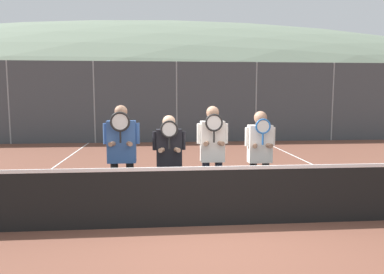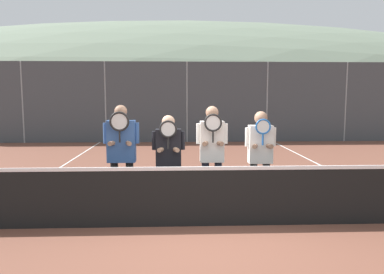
% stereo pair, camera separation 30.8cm
% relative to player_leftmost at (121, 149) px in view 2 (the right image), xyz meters
% --- Properties ---
extents(ground_plane, '(120.00, 120.00, 0.00)m').
position_rel_player_leftmost_xyz_m(ground_plane, '(1.38, -0.71, -1.12)').
color(ground_plane, brown).
extents(hill_distant, '(132.24, 73.47, 25.71)m').
position_rel_player_leftmost_xyz_m(hill_distant, '(1.38, 59.84, -1.12)').
color(hill_distant, slate).
rests_on(hill_distant, ground_plane).
extents(clubhouse_building, '(22.17, 5.50, 3.33)m').
position_rel_player_leftmost_xyz_m(clubhouse_building, '(2.79, 17.16, 0.57)').
color(clubhouse_building, beige).
rests_on(clubhouse_building, ground_plane).
extents(fence_back, '(20.69, 0.06, 3.41)m').
position_rel_player_leftmost_xyz_m(fence_back, '(1.38, 9.59, 0.58)').
color(fence_back, gray).
rests_on(fence_back, ground_plane).
extents(tennis_net, '(10.01, 0.09, 1.05)m').
position_rel_player_leftmost_xyz_m(tennis_net, '(1.38, -0.71, -0.63)').
color(tennis_net, gray).
rests_on(tennis_net, ground_plane).
extents(court_line_left_sideline, '(0.05, 16.00, 0.01)m').
position_rel_player_leftmost_xyz_m(court_line_left_sideline, '(-2.34, 2.29, -1.12)').
color(court_line_left_sideline, white).
rests_on(court_line_left_sideline, ground_plane).
extents(court_line_right_sideline, '(0.05, 16.00, 0.01)m').
position_rel_player_leftmost_xyz_m(court_line_right_sideline, '(5.11, 2.29, -1.12)').
color(court_line_right_sideline, white).
rests_on(court_line_right_sideline, ground_plane).
extents(player_leftmost, '(0.61, 0.34, 1.87)m').
position_rel_player_leftmost_xyz_m(player_leftmost, '(0.00, 0.00, 0.00)').
color(player_leftmost, black).
rests_on(player_leftmost, ground_plane).
extents(player_center_left, '(0.57, 0.34, 1.70)m').
position_rel_player_leftmost_xyz_m(player_center_left, '(0.80, 0.00, -0.11)').
color(player_center_left, '#232838').
rests_on(player_center_left, ground_plane).
extents(player_center_right, '(0.54, 0.34, 1.85)m').
position_rel_player_leftmost_xyz_m(player_center_right, '(1.55, 0.01, -0.03)').
color(player_center_right, '#232838').
rests_on(player_center_right, ground_plane).
extents(player_rightmost, '(0.55, 0.34, 1.76)m').
position_rel_player_leftmost_xyz_m(player_rightmost, '(2.42, 0.10, -0.07)').
color(player_rightmost, black).
rests_on(player_rightmost, ground_plane).
extents(car_far_left, '(4.70, 2.01, 1.83)m').
position_rel_player_leftmost_xyz_m(car_far_left, '(-4.94, 11.73, -0.19)').
color(car_far_left, slate).
rests_on(car_far_left, ground_plane).
extents(car_left_of_center, '(4.78, 2.02, 1.70)m').
position_rel_player_leftmost_xyz_m(car_left_of_center, '(0.38, 12.10, -0.25)').
color(car_left_of_center, '#285638').
rests_on(car_left_of_center, ground_plane).
extents(car_center, '(4.56, 2.05, 1.90)m').
position_rel_player_leftmost_xyz_m(car_center, '(5.63, 12.25, -0.16)').
color(car_center, '#B2B7BC').
rests_on(car_center, ground_plane).
extents(car_right_of_center, '(4.21, 2.01, 1.86)m').
position_rel_player_leftmost_xyz_m(car_right_of_center, '(10.59, 11.87, -0.18)').
color(car_right_of_center, maroon).
rests_on(car_right_of_center, ground_plane).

